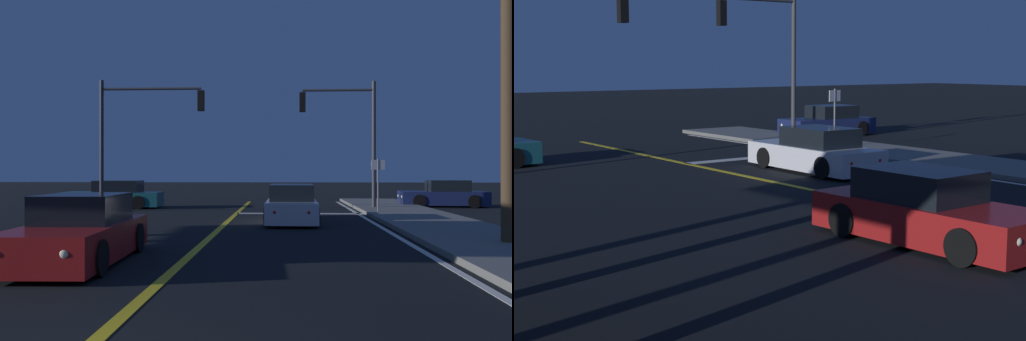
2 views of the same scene
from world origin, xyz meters
The scene contains 12 objects.
sidewalk_right centered at (6.96, 10.17, 0.07)m, with size 3.20×36.60×0.15m, color slate.
lane_line_center centered at (0.00, 10.17, 0.01)m, with size 0.20×34.56×0.01m, color gold.
lane_line_edge_right centered at (5.11, 10.17, 0.01)m, with size 0.16×34.56×0.01m, color silver.
stop_bar centered at (2.68, 18.83, 0.01)m, with size 5.36×0.50×0.01m, color silver.
car_side_waiting_navy centered at (10.05, 23.58, 0.58)m, with size 4.31×2.02×1.34m.
car_following_oncoming_teal centered at (-6.27, 21.82, 0.58)m, with size 4.78×2.14×1.34m.
car_lead_oncoming_white centered at (2.27, 15.05, 0.58)m, with size 1.86×4.67×1.34m.
car_parked_curb_red centered at (-2.02, 6.69, 0.58)m, with size 1.95×4.52×1.34m.
traffic_signal_near_right centered at (4.95, 21.13, 3.94)m, with size 3.52×0.28×5.96m.
traffic_signal_far_left centered at (-4.47, 19.73, 3.96)m, with size 4.72×0.28×5.87m.
utility_pole_right centered at (7.26, 9.10, 4.94)m, with size 1.85×0.34×9.55m.
street_sign_corner centered at (5.86, 18.33, 1.56)m, with size 0.56×0.08×2.31m.
Camera 1 is at (2.00, -3.58, 1.81)m, focal length 37.17 mm.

